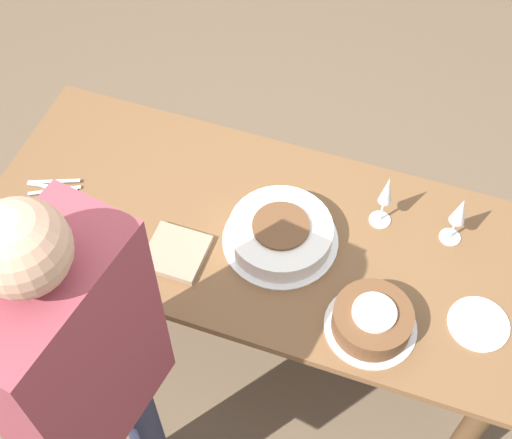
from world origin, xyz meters
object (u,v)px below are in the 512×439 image
(person_cutting, at_px, (84,377))
(cake_front_chocolate, at_px, (372,320))
(wine_glass_far, at_px, (459,213))
(wine_glass_near, at_px, (386,194))
(cake_center_white, at_px, (281,233))

(person_cutting, bearing_deg, cake_front_chocolate, -42.94)
(wine_glass_far, bearing_deg, person_cutting, -132.08)
(wine_glass_far, relative_size, person_cutting, 0.12)
(person_cutting, bearing_deg, wine_glass_near, -23.72)
(cake_center_white, distance_m, person_cutting, 0.76)
(wine_glass_near, bearing_deg, cake_center_white, -147.33)
(wine_glass_near, distance_m, wine_glass_far, 0.22)
(cake_center_white, relative_size, person_cutting, 0.22)
(cake_center_white, xyz_separation_m, wine_glass_near, (0.27, 0.18, 0.10))
(cake_front_chocolate, height_order, wine_glass_far, wine_glass_far)
(wine_glass_far, bearing_deg, cake_center_white, -159.75)
(cake_front_chocolate, height_order, wine_glass_near, wine_glass_near)
(cake_center_white, bearing_deg, wine_glass_far, 20.25)
(cake_front_chocolate, distance_m, person_cutting, 0.80)
(cake_center_white, height_order, wine_glass_near, wine_glass_near)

